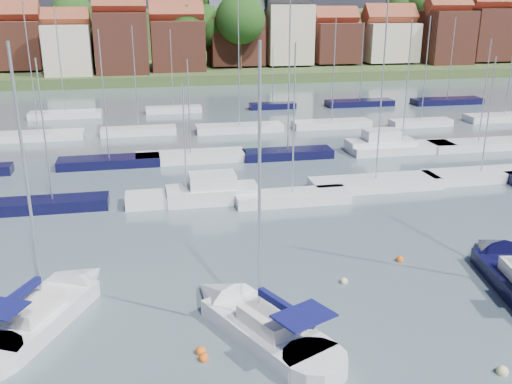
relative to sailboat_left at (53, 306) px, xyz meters
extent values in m
plane|color=#46575F|center=(15.12, 34.79, -0.36)|extent=(260.00, 260.00, 0.00)
cube|color=silver|center=(-0.50, -1.02, -0.11)|extent=(5.41, 7.17, 1.20)
cone|color=silver|center=(1.33, 2.70, -0.11)|extent=(3.90, 4.11, 2.76)
cube|color=silver|center=(-0.71, -1.43, 0.84)|extent=(2.96, 3.33, 0.70)
cylinder|color=#B2B2B7|center=(-0.30, -0.61, 6.63)|extent=(0.14, 0.14, 12.28)
cylinder|color=#B2B2B7|center=(-1.11, -2.26, 1.69)|extent=(1.72, 3.35, 0.10)
cube|color=#0F104B|center=(-1.11, -2.26, 1.84)|extent=(1.82, 3.27, 0.35)
cube|color=silver|center=(9.89, -4.14, -0.11)|extent=(5.40, 7.24, 1.20)
cone|color=silver|center=(8.09, -0.37, -0.11)|extent=(3.92, 4.14, 2.79)
cylinder|color=silver|center=(11.34, -7.16, -0.11)|extent=(3.72, 3.72, 1.20)
cube|color=silver|center=(10.09, -4.56, 0.84)|extent=(2.96, 3.36, 0.70)
cylinder|color=#B2B2B7|center=(9.69, -3.73, 6.69)|extent=(0.14, 0.14, 12.39)
cylinder|color=#B2B2B7|center=(10.49, -5.40, 1.69)|extent=(1.69, 3.40, 0.10)
cube|color=#0F104B|center=(10.49, -5.40, 1.84)|extent=(1.79, 3.31, 0.35)
cube|color=#0F104B|center=(11.02, -6.49, 1.99)|extent=(2.86, 2.53, 0.08)
cone|color=black|center=(25.15, 1.94, -0.11)|extent=(3.56, 3.96, 2.98)
sphere|color=#D85914|center=(6.91, -5.40, -0.36)|extent=(0.44, 0.44, 0.44)
sphere|color=beige|center=(18.99, -8.74, -0.36)|extent=(0.50, 0.50, 0.50)
sphere|color=#D85914|center=(19.42, 2.14, -0.36)|extent=(0.45, 0.45, 0.45)
sphere|color=beige|center=(15.23, 0.16, -0.36)|extent=(0.42, 0.42, 0.42)
sphere|color=#D85914|center=(6.84, -4.87, -0.36)|extent=(0.47, 0.47, 0.47)
cube|color=black|center=(-1.99, 15.33, -0.01)|extent=(8.01, 2.24, 1.00)
cylinder|color=#B2B2B7|center=(-1.99, 15.33, 5.57)|extent=(0.12, 0.12, 10.16)
cube|color=silver|center=(7.85, 14.99, -0.01)|extent=(9.22, 2.58, 1.00)
cylinder|color=#B2B2B7|center=(7.85, 14.99, 4.58)|extent=(0.12, 0.12, 8.18)
cube|color=silver|center=(15.75, 13.40, -0.01)|extent=(8.78, 2.46, 1.00)
cylinder|color=#B2B2B7|center=(15.75, 13.40, 6.02)|extent=(0.12, 0.12, 11.06)
cube|color=silver|center=(23.35, 15.46, -0.01)|extent=(10.79, 3.02, 1.00)
cylinder|color=#B2B2B7|center=(23.35, 15.46, 7.93)|extent=(0.12, 0.12, 14.87)
cube|color=silver|center=(33.10, 15.82, -0.01)|extent=(10.13, 2.84, 1.00)
cylinder|color=#B2B2B7|center=(33.10, 15.82, 5.29)|extent=(0.12, 0.12, 9.59)
cube|color=silver|center=(9.81, 14.79, 0.14)|extent=(7.00, 2.60, 1.40)
cube|color=silver|center=(9.81, 14.79, 1.24)|extent=(3.50, 2.20, 1.30)
cube|color=black|center=(1.57, 26.43, -0.01)|extent=(9.30, 2.60, 1.00)
cylinder|color=#B2B2B7|center=(1.57, 26.43, 6.23)|extent=(0.12, 0.12, 11.48)
cube|color=silver|center=(9.18, 26.80, -0.01)|extent=(10.40, 2.91, 1.00)
cylinder|color=#B2B2B7|center=(9.18, 26.80, 4.88)|extent=(0.12, 0.12, 8.77)
cube|color=black|center=(18.60, 26.07, -0.01)|extent=(8.80, 2.46, 1.00)
cylinder|color=#B2B2B7|center=(18.60, 26.07, 7.66)|extent=(0.12, 0.12, 14.33)
cube|color=silver|center=(30.52, 25.95, -0.01)|extent=(10.73, 3.00, 1.00)
cylinder|color=#B2B2B7|center=(30.52, 25.95, 6.56)|extent=(0.12, 0.12, 12.14)
cube|color=silver|center=(38.94, 25.76, -0.01)|extent=(10.48, 2.93, 1.00)
cylinder|color=#B2B2B7|center=(38.94, 25.76, 5.63)|extent=(0.12, 0.12, 10.28)
cube|color=silver|center=(28.58, 26.79, 0.14)|extent=(7.00, 2.60, 1.40)
cube|color=silver|center=(28.58, 26.79, 1.24)|extent=(3.50, 2.20, 1.30)
cube|color=silver|center=(-6.60, 39.00, -0.01)|extent=(9.71, 2.72, 1.00)
cylinder|color=#B2B2B7|center=(-6.60, 39.00, 7.93)|extent=(0.12, 0.12, 14.88)
cube|color=silver|center=(4.28, 39.30, -0.01)|extent=(8.49, 2.38, 1.00)
cylinder|color=#B2B2B7|center=(4.28, 39.30, 6.15)|extent=(0.12, 0.12, 11.31)
cube|color=silver|center=(15.91, 38.57, -0.01)|extent=(10.16, 2.85, 1.00)
cylinder|color=#B2B2B7|center=(15.91, 38.57, 7.79)|extent=(0.12, 0.12, 14.59)
cube|color=silver|center=(27.29, 38.69, -0.01)|extent=(9.53, 2.67, 1.00)
cylinder|color=#B2B2B7|center=(27.29, 38.69, 6.45)|extent=(0.12, 0.12, 11.91)
cube|color=silver|center=(38.28, 37.30, -0.01)|extent=(7.62, 2.13, 1.00)
cylinder|color=#B2B2B7|center=(38.28, 37.30, 6.55)|extent=(0.12, 0.12, 12.13)
cube|color=silver|center=(50.34, 38.38, -0.01)|extent=(10.17, 2.85, 1.00)
cylinder|color=#B2B2B7|center=(50.34, 38.38, 5.36)|extent=(0.12, 0.12, 9.73)
cube|color=silver|center=(-5.14, 51.35, -0.01)|extent=(9.24, 2.59, 1.00)
cylinder|color=#B2B2B7|center=(-5.14, 51.35, 7.07)|extent=(0.12, 0.12, 13.17)
cube|color=silver|center=(9.04, 52.09, -0.01)|extent=(7.57, 2.12, 1.00)
cylinder|color=#B2B2B7|center=(9.04, 52.09, 5.61)|extent=(0.12, 0.12, 10.24)
cube|color=black|center=(23.00, 52.26, -0.01)|extent=(6.58, 1.84, 1.00)
cylinder|color=#B2B2B7|center=(23.00, 52.26, 4.49)|extent=(0.12, 0.12, 8.01)
cube|color=black|center=(36.06, 52.20, -0.01)|extent=(9.92, 2.78, 1.00)
cylinder|color=#B2B2B7|center=(36.06, 52.20, 5.95)|extent=(0.12, 0.12, 10.92)
cube|color=black|center=(49.40, 51.16, -0.01)|extent=(10.55, 2.95, 1.00)
cylinder|color=#B2B2B7|center=(49.40, 51.16, 6.25)|extent=(0.12, 0.12, 11.51)
cube|color=#425028|center=(15.12, 111.79, -0.06)|extent=(200.00, 70.00, 3.00)
cube|color=#425028|center=(15.12, 136.79, 4.64)|extent=(200.00, 60.00, 14.00)
cube|color=brown|center=(-18.53, 92.58, 6.20)|extent=(10.37, 9.97, 8.73)
cube|color=brown|center=(-18.53, 92.58, 11.84)|extent=(10.57, 5.13, 5.13)
cube|color=beige|center=(-7.62, 83.79, 5.72)|extent=(8.09, 8.80, 8.96)
cube|color=brown|center=(-7.62, 83.79, 11.19)|extent=(8.25, 4.00, 4.00)
cube|color=brown|center=(1.77, 84.73, 6.73)|extent=(9.36, 10.17, 10.97)
cube|color=brown|center=(1.77, 84.73, 13.36)|extent=(9.54, 4.63, 4.63)
cube|color=brown|center=(12.07, 86.44, 5.95)|extent=(9.90, 8.56, 9.42)
cube|color=brown|center=(12.07, 86.44, 11.87)|extent=(10.10, 4.90, 4.90)
cube|color=brown|center=(24.21, 91.44, 6.59)|extent=(10.59, 8.93, 9.49)
cube|color=#383A42|center=(24.21, 91.44, 12.63)|extent=(10.80, 5.24, 5.24)
cube|color=beige|center=(34.83, 90.59, 7.66)|extent=(9.01, 8.61, 11.65)
cube|color=brown|center=(45.29, 91.79, 5.84)|extent=(9.10, 9.34, 8.00)
cube|color=brown|center=(45.29, 91.79, 10.96)|extent=(9.28, 4.50, 4.50)
cube|color=beige|center=(57.07, 91.38, 5.78)|extent=(10.86, 9.59, 7.88)
cube|color=brown|center=(57.07, 91.38, 11.05)|extent=(11.07, 5.37, 5.37)
cube|color=brown|center=(68.87, 88.71, 6.73)|extent=(9.18, 9.96, 10.97)
cube|color=brown|center=(68.87, 88.71, 13.34)|extent=(9.36, 4.54, 4.54)
cube|color=brown|center=(80.29, 90.00, 7.22)|extent=(11.39, 9.67, 10.76)
cube|color=brown|center=(80.29, 90.00, 14.00)|extent=(11.62, 5.64, 5.64)
cylinder|color=#382619|center=(71.89, 110.30, 8.15)|extent=(0.50, 0.50, 4.47)
sphere|color=#2B4E18|center=(71.89, 110.30, 14.22)|extent=(8.18, 8.18, 8.18)
cylinder|color=#382619|center=(18.58, 90.72, 3.47)|extent=(0.50, 0.50, 4.46)
sphere|color=#2B4E18|center=(18.58, 90.72, 9.52)|extent=(8.15, 8.15, 8.15)
cylinder|color=#382619|center=(30.34, 108.47, 8.22)|extent=(0.50, 0.50, 5.15)
cylinder|color=#382619|center=(1.58, 111.10, 8.32)|extent=(0.50, 0.50, 4.56)
cylinder|color=#382619|center=(-8.12, 100.04, 3.82)|extent=(0.50, 0.50, 5.15)
sphere|color=#2B4E18|center=(-8.12, 100.04, 10.81)|extent=(9.42, 9.42, 9.42)
cylinder|color=#382619|center=(28.87, 99.50, 3.12)|extent=(0.50, 0.50, 3.77)
sphere|color=#2B4E18|center=(28.87, 99.50, 8.24)|extent=(6.89, 6.89, 6.89)
cylinder|color=#382619|center=(24.16, 85.73, 3.85)|extent=(0.50, 0.50, 5.21)
sphere|color=#2B4E18|center=(24.16, 85.73, 10.92)|extent=(9.53, 9.53, 9.53)
cylinder|color=#382619|center=(77.05, 96.41, 2.73)|extent=(0.50, 0.50, 2.97)
sphere|color=#2B4E18|center=(77.05, 96.41, 6.76)|extent=(5.44, 5.44, 5.44)
cylinder|color=#382619|center=(13.97, 88.54, 3.66)|extent=(0.50, 0.50, 4.84)
sphere|color=#2B4E18|center=(13.97, 88.54, 10.23)|extent=(8.85, 8.85, 8.85)
cylinder|color=#382619|center=(67.80, 110.51, 7.81)|extent=(0.50, 0.50, 3.72)
sphere|color=#2B4E18|center=(67.80, 110.51, 12.85)|extent=(6.80, 6.80, 6.80)
cylinder|color=#382619|center=(69.17, 88.92, 3.26)|extent=(0.50, 0.50, 4.05)
sphere|color=#2B4E18|center=(69.17, 88.92, 8.75)|extent=(7.40, 7.40, 7.40)
cylinder|color=#382619|center=(21.95, 108.08, 7.55)|extent=(0.50, 0.50, 3.93)
sphere|color=#2B4E18|center=(21.95, 108.08, 12.88)|extent=(7.19, 7.19, 7.19)
cylinder|color=#382619|center=(45.77, 94.96, 3.15)|extent=(0.50, 0.50, 3.82)
sphere|color=#2B4E18|center=(45.77, 94.96, 8.34)|extent=(6.99, 6.99, 6.99)
cylinder|color=#382619|center=(-2.33, 87.91, 2.98)|extent=(0.50, 0.50, 3.48)
sphere|color=#2B4E18|center=(-2.33, 87.91, 7.71)|extent=(6.37, 6.37, 6.37)
cylinder|color=#382619|center=(72.63, 97.60, 2.73)|extent=(0.50, 0.50, 2.99)
sphere|color=#2B4E18|center=(72.63, 97.60, 6.78)|extent=(5.46, 5.46, 5.46)
cylinder|color=#382619|center=(18.73, 93.83, 2.86)|extent=(0.50, 0.50, 3.25)
sphere|color=#2B4E18|center=(18.73, 93.83, 7.27)|extent=(5.94, 5.94, 5.94)
cylinder|color=#382619|center=(12.06, 95.53, 2.73)|extent=(0.50, 0.50, 2.98)
sphere|color=#2B4E18|center=(12.06, 95.53, 6.78)|extent=(5.46, 5.46, 5.46)
cylinder|color=#382619|center=(79.78, 116.54, 9.00)|extent=(0.50, 0.50, 4.29)
camera|label=1|loc=(5.06, -26.39, 14.38)|focal=40.00mm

